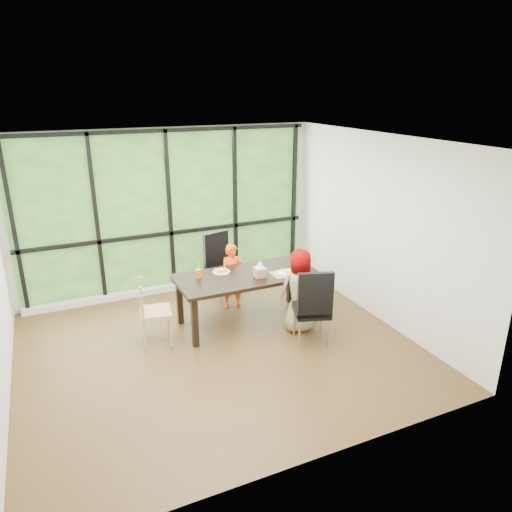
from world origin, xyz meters
name	(u,v)px	position (x,y,z in m)	size (l,w,h in m)	color
ground	(218,349)	(0.00, 0.00, 0.00)	(5.00, 5.00, 0.00)	black
back_wall	(169,212)	(0.00, 2.25, 1.35)	(5.00, 5.00, 0.00)	silver
foliage_backdrop	(169,212)	(0.00, 2.23, 1.35)	(4.80, 0.02, 2.65)	#1E5318
window_mullions	(170,212)	(0.00, 2.19, 1.35)	(4.80, 0.06, 2.65)	black
window_sill	(175,287)	(0.00, 2.15, 0.05)	(4.80, 0.12, 0.10)	silver
dining_table	(247,298)	(0.66, 0.56, 0.38)	(2.02, 0.93, 0.75)	black
chair_window_leather	(223,267)	(0.65, 1.50, 0.54)	(0.46, 0.46, 1.08)	black
chair_interior_leather	(312,305)	(1.22, -0.32, 0.54)	(0.46, 0.46, 1.08)	black
chair_end_beech	(156,312)	(-0.69, 0.52, 0.45)	(0.42, 0.40, 0.90)	#A97A55
child_toddler	(233,276)	(0.66, 1.11, 0.52)	(0.38, 0.25, 1.03)	#FE4307
child_older	(301,291)	(1.25, 0.03, 0.60)	(0.59, 0.38, 1.20)	slate
placemat	(285,273)	(1.18, 0.36, 0.75)	(0.41, 0.30, 0.01)	tan
plate_far	(221,272)	(0.35, 0.78, 0.76)	(0.25, 0.25, 0.02)	white
plate_near	(286,273)	(1.20, 0.37, 0.76)	(0.25, 0.25, 0.02)	white
orange_cup	(199,274)	(-0.01, 0.72, 0.81)	(0.08, 0.08, 0.13)	#D56809
green_cup	(307,268)	(1.50, 0.31, 0.80)	(0.07, 0.07, 0.10)	#55BA32
white_mug	(303,261)	(1.61, 0.59, 0.80)	(0.10, 0.10, 0.10)	white
tissue_box	(260,272)	(0.80, 0.41, 0.82)	(0.16, 0.16, 0.13)	tan
crepe_rolls_far	(221,270)	(0.35, 0.78, 0.78)	(0.20, 0.12, 0.04)	tan
crepe_rolls_near	(286,271)	(1.20, 0.37, 0.78)	(0.05, 0.12, 0.04)	tan
straw_white	(198,267)	(-0.01, 0.72, 0.92)	(0.01, 0.01, 0.20)	white
straw_pink	(307,262)	(1.50, 0.31, 0.89)	(0.01, 0.01, 0.20)	pink
tissue	(260,264)	(0.80, 0.41, 0.94)	(0.12, 0.12, 0.11)	white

